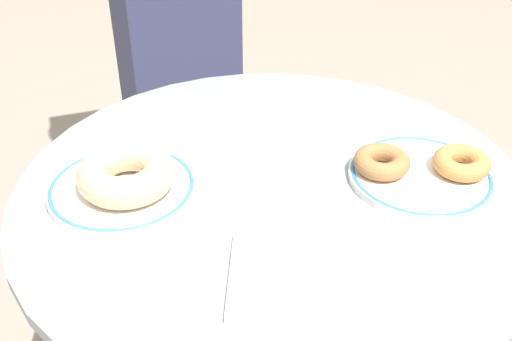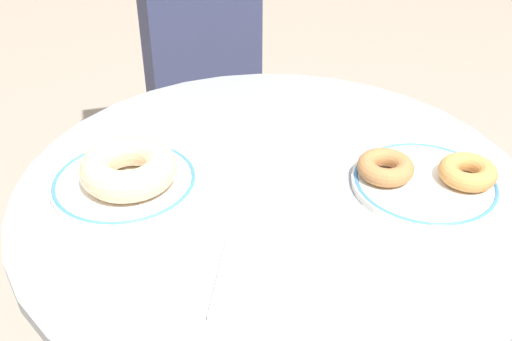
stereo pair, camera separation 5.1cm
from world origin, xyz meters
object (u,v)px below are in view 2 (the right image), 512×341
at_px(plate_right, 425,183).
at_px(donut_cinnamon, 385,167).
at_px(donut_old_fashioned, 468,172).
at_px(paper_napkin, 270,278).
at_px(donut_glazed, 128,168).
at_px(cafe_table, 272,291).
at_px(plate_left, 125,182).

xyz_separation_m(plate_right, donut_cinnamon, (-0.05, 0.00, 0.02)).
bearing_deg(donut_old_fashioned, paper_napkin, -138.17).
height_order(donut_glazed, donut_cinnamon, donut_glazed).
distance_m(donut_glazed, paper_napkin, 0.25).
relative_size(donut_old_fashioned, donut_cinnamon, 1.00).
height_order(donut_glazed, donut_old_fashioned, donut_glazed).
distance_m(donut_old_fashioned, donut_cinnamon, 0.11).
bearing_deg(donut_glazed, cafe_table, 9.85).
relative_size(donut_cinnamon, paper_napkin, 0.57).
bearing_deg(plate_left, plate_right, 7.81).
height_order(cafe_table, paper_napkin, paper_napkin).
xyz_separation_m(plate_left, donut_old_fashioned, (0.45, 0.06, 0.02)).
bearing_deg(plate_right, donut_cinnamon, 176.61).
relative_size(plate_left, donut_cinnamon, 2.56).
xyz_separation_m(donut_cinnamon, paper_napkin, (-0.13, -0.21, -0.02)).
xyz_separation_m(plate_left, plate_right, (0.40, 0.05, -0.00)).
distance_m(plate_right, donut_glazed, 0.39).
relative_size(donut_old_fashioned, paper_napkin, 0.57).
distance_m(plate_right, donut_cinnamon, 0.06).
bearing_deg(donut_glazed, donut_cinnamon, 10.58).
bearing_deg(plate_right, donut_glazed, -171.32).
xyz_separation_m(plate_left, paper_napkin, (0.21, -0.15, -0.00)).
height_order(plate_left, donut_old_fashioned, donut_old_fashioned).
relative_size(donut_glazed, donut_old_fashioned, 1.67).
bearing_deg(donut_glazed, donut_old_fashioned, 8.58).
relative_size(cafe_table, donut_old_fashioned, 9.53).
bearing_deg(paper_napkin, donut_old_fashioned, 41.83).
xyz_separation_m(donut_glazed, donut_old_fashioned, (0.44, 0.07, -0.01)).
relative_size(donut_glazed, paper_napkin, 0.96).
height_order(plate_right, paper_napkin, plate_right).
xyz_separation_m(cafe_table, plate_left, (-0.20, -0.03, 0.20)).
height_order(plate_left, plate_right, same).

